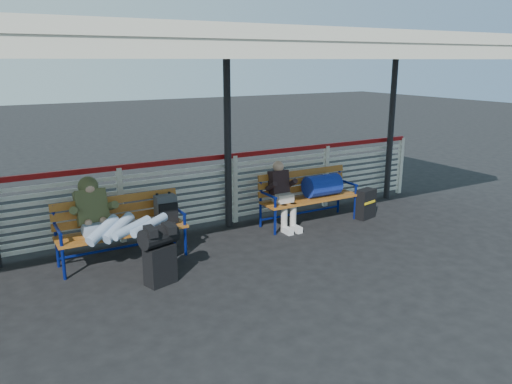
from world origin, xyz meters
TOP-DOWN VIEW (x-y plane):
  - ground at (0.00, 0.00)m, footprint 60.00×60.00m
  - fence at (0.00, 1.90)m, footprint 12.08×0.08m
  - canopy at (-0.00, 0.87)m, footprint 12.60×3.60m
  - luggage_stack at (-0.01, 0.13)m, footprint 0.53×0.39m
  - bench_left at (-0.04, 1.17)m, footprint 1.80×0.56m
  - bench_right at (3.25, 1.21)m, footprint 1.80×0.56m
  - traveler_man at (-0.35, 0.82)m, footprint 0.94×1.64m
  - companion_person at (2.55, 1.21)m, footprint 0.32×0.66m
  - suitcase_side at (4.15, 0.92)m, footprint 0.43×0.32m

SIDE VIEW (x-z plane):
  - ground at x=0.00m, z-range 0.00..0.00m
  - suitcase_side at x=4.15m, z-range 0.00..0.53m
  - luggage_stack at x=-0.01m, z-range 0.03..0.82m
  - bench_left at x=-0.04m, z-range 0.12..1.04m
  - companion_person at x=2.55m, z-range 0.02..1.17m
  - bench_right at x=3.25m, z-range 0.15..1.07m
  - fence at x=0.00m, z-range 0.04..1.28m
  - traveler_man at x=-0.35m, z-range 0.30..1.07m
  - canopy at x=0.00m, z-range 1.46..4.62m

